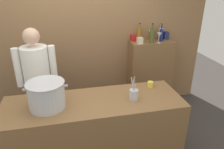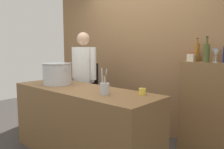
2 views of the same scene
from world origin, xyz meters
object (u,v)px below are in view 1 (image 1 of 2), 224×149
chef (38,79)px  wine_bottle_amber (139,34)px  spice_tin_cream (140,41)px  butter_jar (150,84)px  utensil_crock (134,94)px  wine_bottle_clear (161,33)px  stockpot_large (47,95)px  wine_bottle_olive (152,36)px  spice_tin_red (133,38)px  wine_glass_tall (159,36)px  spice_tin_navy (166,36)px  wine_glass_short (151,33)px  wine_bottle_cobalt (161,35)px

chef → wine_bottle_amber: 1.78m
wine_bottle_amber → spice_tin_cream: 0.14m
butter_jar → wine_bottle_amber: wine_bottle_amber is taller
utensil_crock → wine_bottle_clear: 1.67m
stockpot_large → wine_bottle_olive: 2.01m
wine_bottle_amber → spice_tin_red: size_ratio=2.91×
wine_bottle_clear → spice_tin_red: bearing=179.8°
wine_bottle_amber → utensil_crock: bearing=-111.1°
utensil_crock → spice_tin_red: size_ratio=2.75×
utensil_crock → chef: bearing=148.8°
wine_glass_tall → spice_tin_navy: (0.22, 0.20, -0.06)m
chef → wine_bottle_olive: chef is taller
wine_glass_tall → spice_tin_red: (-0.38, 0.21, -0.07)m
utensil_crock → butter_jar: bearing=40.2°
spice_tin_cream → spice_tin_red: bearing=107.1°
spice_tin_navy → utensil_crock: bearing=-127.0°
wine_bottle_clear → wine_glass_short: (-0.20, -0.04, 0.02)m
stockpot_large → spice_tin_red: spice_tin_red is taller
wine_bottle_cobalt → wine_glass_short: 0.17m
wine_bottle_amber → spice_tin_navy: size_ratio=2.44×
butter_jar → wine_bottle_olive: size_ratio=0.24×
butter_jar → spice_tin_red: size_ratio=0.72×
spice_tin_cream → butter_jar: bearing=-99.7°
butter_jar → wine_bottle_olive: (0.35, 0.90, 0.42)m
stockpot_large → wine_bottle_olive: (1.65, 1.11, 0.30)m
wine_bottle_amber → wine_glass_short: (0.22, 0.03, 0.00)m
wine_bottle_amber → spice_tin_red: 0.13m
stockpot_large → utensil_crock: bearing=-3.2°
stockpot_large → spice_tin_navy: 2.39m
chef → wine_glass_short: (1.85, 0.63, 0.39)m
wine_bottle_clear → wine_glass_tall: 0.24m
butter_jar → spice_tin_navy: spice_tin_navy is taller
wine_bottle_olive → spice_tin_navy: (0.35, 0.19, -0.06)m
chef → wine_bottle_amber: bearing=-162.3°
wine_bottle_amber → wine_glass_short: bearing=6.5°
wine_bottle_olive → wine_glass_short: bearing=73.2°
wine_bottle_clear → spice_tin_cream: wine_bottle_clear is taller
chef → spice_tin_navy: 2.27m
wine_bottle_amber → spice_tin_navy: bearing=6.4°
chef → spice_tin_red: size_ratio=15.49×
wine_bottle_olive → wine_bottle_clear: 0.31m
butter_jar → wine_glass_short: size_ratio=0.43×
utensil_crock → wine_glass_tall: 1.45m
utensil_crock → wine_glass_tall: size_ratio=1.76×
chef → stockpot_large: chef is taller
stockpot_large → wine_bottle_olive: size_ratio=1.44×
spice_tin_navy → wine_bottle_amber: bearing=-173.6°
wine_bottle_clear → wine_glass_tall: wine_bottle_clear is taller
stockpot_large → wine_glass_tall: (1.77, 1.09, 0.30)m
wine_bottle_amber → chef: bearing=-159.6°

